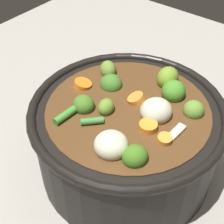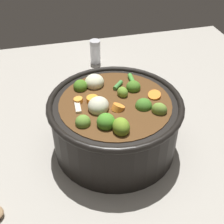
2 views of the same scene
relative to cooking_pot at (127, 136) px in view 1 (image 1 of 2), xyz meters
name	(u,v)px [view 1 (image 1 of 2)]	position (x,y,z in m)	size (l,w,h in m)	color
ground_plane	(126,165)	(0.00, 0.00, -0.07)	(1.10, 1.10, 0.00)	#9E998E
cooking_pot	(127,136)	(0.00, 0.00, 0.00)	(0.28, 0.28, 0.15)	black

